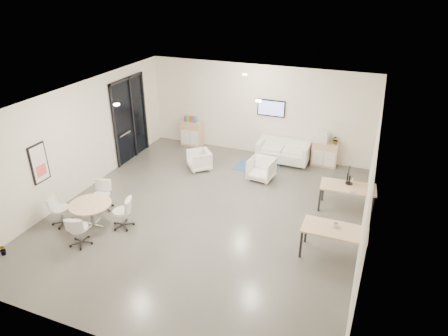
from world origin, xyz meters
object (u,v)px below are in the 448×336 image
sideboard_left (192,134)px  loveseat (283,152)px  sideboard_right (325,154)px  desk_front (334,232)px  armchair_left (199,159)px  desk_rear (348,189)px  armchair_right (261,168)px  round_table (90,207)px

sideboard_left → loveseat: bearing=-3.3°
sideboard_right → desk_front: 4.96m
armchair_left → desk_rear: size_ratio=0.48×
armchair_right → desk_front: 4.09m
desk_front → sideboard_left: bearing=140.2°
armchair_left → armchair_right: bearing=50.6°
sideboard_left → desk_front: sideboard_left is taller
loveseat → desk_front: loveseat is taller
desk_front → desk_rear: bearing=87.7°
sideboard_right → armchair_right: (-1.71, -1.76, -0.03)m
sideboard_left → desk_rear: sideboard_left is taller
desk_front → sideboard_right: bearing=100.5°
armchair_right → round_table: (-3.34, -4.11, 0.18)m
sideboard_left → armchair_right: (3.27, -1.75, -0.07)m
desk_rear → sideboard_left: bearing=151.5°
sideboard_right → armchair_left: size_ratio=1.17×
sideboard_right → loveseat: size_ratio=0.48×
sideboard_right → round_table: (-5.04, -5.86, 0.14)m
sideboard_right → armchair_right: 2.45m
loveseat → armchair_left: size_ratio=2.43×
loveseat → sideboard_right: bearing=9.1°
loveseat → desk_front: 5.21m
sideboard_left → desk_rear: 6.56m
sideboard_right → loveseat: bearing=-171.2°
armchair_left → desk_front: bearing=16.4°
armchair_left → round_table: armchair_left is taller
sideboard_left → round_table: bearing=-90.7°
sideboard_left → armchair_left: bearing=-58.1°
armchair_right → sideboard_left: bearing=158.1°
armchair_left → armchair_right: armchair_right is taller
armchair_left → loveseat: bearing=81.9°
sideboard_left → sideboard_right: 4.97m
armchair_right → desk_front: armchair_right is taller
sideboard_left → armchair_right: sideboard_left is taller
armchair_right → desk_rear: (2.71, -0.94, 0.29)m
loveseat → armchair_right: (-0.33, -1.54, 0.03)m
round_table → sideboard_right: bearing=49.3°
sideboard_left → round_table: size_ratio=0.86×
desk_front → round_table: desk_front is taller
desk_rear → desk_front: 2.17m
loveseat → round_table: size_ratio=1.64×
sideboard_right → loveseat: 1.39m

